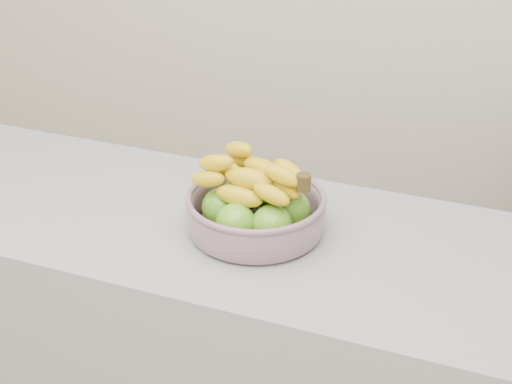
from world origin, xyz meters
The scene contains 2 objects.
counter centered at (0.00, 0.63, 0.45)m, with size 2.00×0.60×0.90m, color #9B9CA3.
fruit_bowl centered at (0.10, 0.63, 0.96)m, with size 0.32×0.32×0.18m.
Camera 1 is at (0.61, -0.67, 1.75)m, focal length 50.00 mm.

